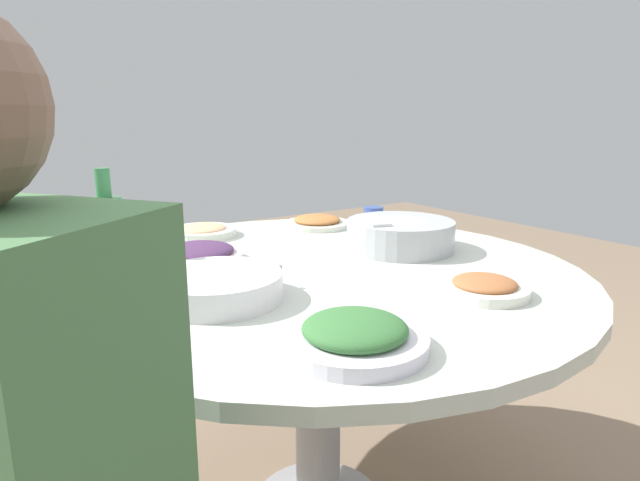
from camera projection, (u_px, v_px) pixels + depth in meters
round_dining_table at (318, 306)px, 1.39m from camera, size 1.34×1.34×0.72m
rice_bowl at (400, 234)px, 1.55m from camera, size 0.31×0.31×0.09m
soup_bowl at (215, 287)px, 1.13m from camera, size 0.28×0.31×0.06m
dish_noodles at (202, 231)px, 1.72m from camera, size 0.22×0.22×0.04m
dish_greens at (355, 336)px, 0.89m from camera, size 0.25×0.25×0.06m
dish_stirfry at (484, 287)px, 1.16m from camera, size 0.19×0.19×0.04m
dish_eggplant at (199, 254)px, 1.43m from camera, size 0.23×0.23×0.05m
dish_tofu_braise at (317, 222)px, 1.87m from camera, size 0.23×0.23×0.04m
green_bottle at (108, 235)px, 1.25m from camera, size 0.08×0.08×0.26m
tea_cup_near at (135, 242)px, 1.50m from camera, size 0.06×0.06×0.07m
tea_cup_far at (373, 217)px, 1.84m from camera, size 0.07×0.07×0.07m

